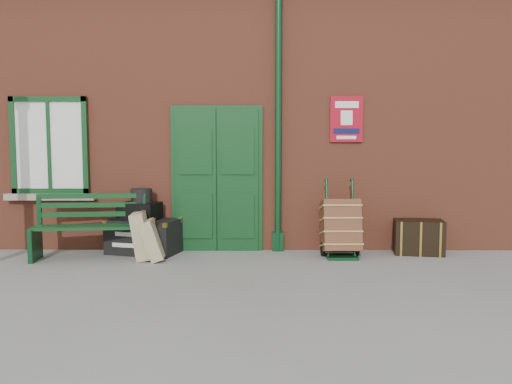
{
  "coord_description": "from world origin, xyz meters",
  "views": [
    {
      "loc": [
        0.38,
        -6.28,
        1.6
      ],
      "look_at": [
        0.32,
        0.6,
        1.0
      ],
      "focal_mm": 35.0,
      "sensor_mm": 36.0,
      "label": 1
    }
  ],
  "objects_px": {
    "bench": "(90,225)",
    "porter_trolley": "(341,227)",
    "houdini_trunk": "(144,236)",
    "dark_trunk": "(418,237)"
  },
  "relations": [
    {
      "from": "bench",
      "to": "porter_trolley",
      "type": "xyz_separation_m",
      "value": [
        3.67,
        0.14,
        -0.05
      ]
    },
    {
      "from": "houdini_trunk",
      "to": "dark_trunk",
      "type": "distance_m",
      "value": 4.2
    },
    {
      "from": "houdini_trunk",
      "to": "porter_trolley",
      "type": "bearing_deg",
      "value": 11.03
    },
    {
      "from": "bench",
      "to": "houdini_trunk",
      "type": "relative_size",
      "value": 1.55
    },
    {
      "from": "bench",
      "to": "dark_trunk",
      "type": "distance_m",
      "value": 4.91
    },
    {
      "from": "porter_trolley",
      "to": "bench",
      "type": "bearing_deg",
      "value": -179.25
    },
    {
      "from": "houdini_trunk",
      "to": "porter_trolley",
      "type": "height_order",
      "value": "porter_trolley"
    },
    {
      "from": "houdini_trunk",
      "to": "porter_trolley",
      "type": "distance_m",
      "value": 2.99
    },
    {
      "from": "houdini_trunk",
      "to": "bench",
      "type": "bearing_deg",
      "value": -137.71
    },
    {
      "from": "bench",
      "to": "dark_trunk",
      "type": "relative_size",
      "value": 2.25
    }
  ]
}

